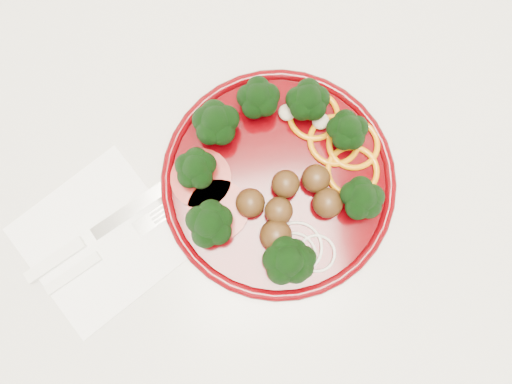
{
  "coord_description": "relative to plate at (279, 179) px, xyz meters",
  "views": [
    {
      "loc": [
        0.12,
        1.58,
        1.52
      ],
      "look_at": [
        0.14,
        1.67,
        0.92
      ],
      "focal_mm": 35.0,
      "sensor_mm": 36.0,
      "label": 1
    }
  ],
  "objects": [
    {
      "name": "napkin",
      "position": [
        -0.23,
        -0.04,
        -0.02
      ],
      "size": [
        0.24,
        0.24,
        0.0
      ],
      "primitive_type": "cube",
      "rotation": [
        0.0,
        0.0,
        0.52
      ],
      "color": "white",
      "rests_on": "counter"
    },
    {
      "name": "counter",
      "position": [
        -0.17,
        0.01,
        -0.47
      ],
      "size": [
        2.4,
        0.6,
        0.9
      ],
      "color": "silver",
      "rests_on": "ground"
    },
    {
      "name": "knife",
      "position": [
        -0.25,
        -0.04,
        -0.02
      ],
      "size": [
        0.19,
        0.1,
        0.01
      ],
      "rotation": [
        0.0,
        0.0,
        0.45
      ],
      "color": "silver",
      "rests_on": "napkin"
    },
    {
      "name": "plate",
      "position": [
        0.0,
        0.0,
        0.0
      ],
      "size": [
        0.3,
        0.3,
        0.07
      ],
      "rotation": [
        0.0,
        0.0,
        0.1
      ],
      "color": "#4A0104",
      "rests_on": "counter"
    },
    {
      "name": "fork",
      "position": [
        -0.25,
        -0.06,
        -0.02
      ],
      "size": [
        0.17,
        0.09,
        0.01
      ],
      "rotation": [
        0.0,
        0.0,
        0.45
      ],
      "color": "white",
      "rests_on": "napkin"
    }
  ]
}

